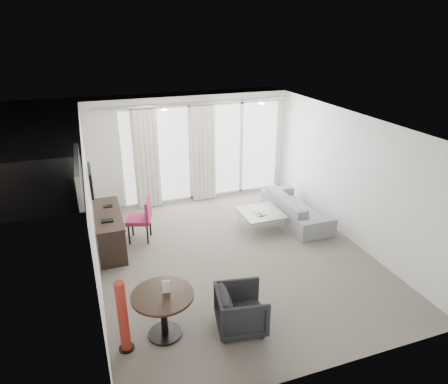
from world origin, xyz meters
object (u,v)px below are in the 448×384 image
object	(u,v)px
desk	(110,231)
round_table	(164,315)
desk_chair	(139,220)
rattan_chair_a	(208,157)
red_lamp	(123,317)
tub_armchair	(241,309)
coffee_table	(261,220)
rattan_chair_b	(227,157)
sofa	(296,207)

from	to	relation	value
desk	round_table	xyz separation A→B (m)	(0.52, -2.77, -0.03)
desk_chair	rattan_chair_a	size ratio (longest dim) A/B	1.03
desk	red_lamp	xyz separation A→B (m)	(-0.04, -2.87, 0.17)
tub_armchair	rattan_chair_a	world-z (taller)	rattan_chair_a
coffee_table	rattan_chair_b	distance (m)	3.88
round_table	tub_armchair	distance (m)	1.12
rattan_chair_b	tub_armchair	bearing A→B (deg)	-108.07
red_lamp	round_table	bearing A→B (deg)	9.98
desk	tub_armchair	size ratio (longest dim) A/B	2.28
tub_armchair	round_table	bearing A→B (deg)	88.00
desk	tub_armchair	bearing A→B (deg)	-61.73
desk	sofa	xyz separation A→B (m)	(4.10, -0.12, -0.08)
round_table	rattan_chair_a	xyz separation A→B (m)	(2.66, 6.44, 0.09)
desk	coffee_table	bearing A→B (deg)	-4.34
rattan_chair_a	sofa	bearing A→B (deg)	-89.27
rattan_chair_a	rattan_chair_b	distance (m)	0.60
round_table	red_lamp	distance (m)	0.60
desk	coffee_table	size ratio (longest dim) A/B	1.87
round_table	desk_chair	bearing A→B (deg)	88.45
desk_chair	rattan_chair_b	distance (m)	4.70
rattan_chair_a	coffee_table	bearing A→B (deg)	-102.94
desk	desk_chair	xyz separation A→B (m)	(0.60, 0.13, 0.08)
rattan_chair_a	red_lamp	bearing A→B (deg)	-129.03
desk_chair	round_table	distance (m)	2.90
desk_chair	round_table	bearing A→B (deg)	-73.65
round_table	red_lamp	size ratio (longest dim) A/B	0.80
desk	red_lamp	size ratio (longest dim) A/B	1.48
red_lamp	sofa	distance (m)	4.97
rattan_chair_b	coffee_table	bearing A→B (deg)	-98.84
sofa	rattan_chair_a	size ratio (longest dim) A/B	2.36
desk_chair	coffee_table	bearing A→B (deg)	9.79
red_lamp	rattan_chair_b	bearing A→B (deg)	59.40
sofa	rattan_chair_b	xyz separation A→B (m)	(-0.31, 3.71, 0.10)
desk	sofa	size ratio (longest dim) A/B	0.78
red_lamp	desk	bearing A→B (deg)	89.22
sofa	desk	bearing A→B (deg)	88.34
sofa	round_table	bearing A→B (deg)	126.58
round_table	rattan_chair_b	world-z (taller)	rattan_chair_b
round_table	red_lamp	world-z (taller)	red_lamp
desk_chair	round_table	size ratio (longest dim) A/B	1.04
round_table	tub_armchair	world-z (taller)	round_table
desk_chair	desk	bearing A→B (deg)	-150.25
round_table	tub_armchair	size ratio (longest dim) A/B	1.23
desk_chair	coffee_table	distance (m)	2.61
desk	round_table	world-z (taller)	desk
sofa	rattan_chair_b	world-z (taller)	rattan_chair_b
rattan_chair_a	rattan_chair_b	bearing A→B (deg)	-20.20
round_table	coffee_table	size ratio (longest dim) A/B	1.01
coffee_table	rattan_chair_a	xyz separation A→B (m)	(0.01, 3.91, 0.25)
round_table	coffee_table	distance (m)	3.67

